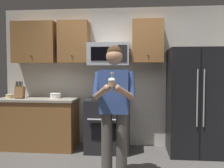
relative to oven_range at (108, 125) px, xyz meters
name	(u,v)px	position (x,y,z in m)	size (l,w,h in m)	color
wall_back	(118,77)	(0.15, 0.39, 0.84)	(4.40, 0.10, 2.60)	beige
oven_range	(108,125)	(0.00, 0.00, 0.00)	(0.76, 0.70, 0.93)	black
microwave	(109,54)	(0.00, 0.12, 1.26)	(0.74, 0.41, 0.40)	#9EA0A5
refrigerator	(195,102)	(1.50, -0.04, 0.44)	(0.90, 0.75, 1.80)	black
cabinet_row_upper	(78,42)	(-0.57, 0.17, 1.49)	(2.78, 0.36, 0.76)	brown
counter_left	(38,123)	(-1.30, 0.02, 0.00)	(1.44, 0.66, 0.92)	brown
knife_block	(20,92)	(-1.62, -0.03, 0.57)	(0.16, 0.15, 0.32)	brown
bowl_large_white	(55,95)	(-0.98, 0.06, 0.51)	(0.20, 0.20, 0.09)	white
bowl_small_colored	(10,96)	(-1.86, 0.05, 0.49)	(0.14, 0.14, 0.06)	beige
person	(114,103)	(0.21, -1.11, 0.53)	(0.60, 0.48, 1.76)	#4C4742
cupcake	(112,82)	(0.21, -1.44, 0.83)	(0.09, 0.09, 0.17)	#A87F56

